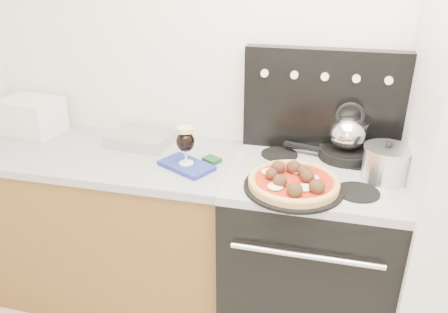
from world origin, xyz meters
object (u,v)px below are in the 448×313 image
(stove_body, at_px, (307,258))
(skillet, at_px, (345,153))
(stock_pot, at_px, (386,164))
(base_cabinet, at_px, (106,227))
(tea_kettle, at_px, (348,130))
(toaster_oven, at_px, (32,116))
(oven_mitt, at_px, (186,166))
(pizza, at_px, (294,180))
(beer_glass, at_px, (186,145))
(pizza_pan, at_px, (293,187))

(stove_body, height_order, skillet, skillet)
(stock_pot, bearing_deg, base_cabinet, 179.05)
(stove_body, xyz_separation_m, tea_kettle, (0.13, 0.19, 0.62))
(toaster_oven, bearing_deg, oven_mitt, -6.00)
(base_cabinet, height_order, oven_mitt, oven_mitt)
(toaster_oven, height_order, skillet, toaster_oven)
(tea_kettle, bearing_deg, stock_pot, -54.99)
(pizza, distance_m, tea_kettle, 0.44)
(stove_body, distance_m, beer_glass, 0.83)
(pizza_pan, distance_m, tea_kettle, 0.45)
(tea_kettle, bearing_deg, beer_glass, -167.02)
(toaster_oven, xyz_separation_m, tea_kettle, (1.70, 0.01, 0.07))
(skillet, bearing_deg, toaster_oven, -179.51)
(pizza_pan, relative_size, stock_pot, 2.14)
(stove_body, distance_m, pizza, 0.56)
(tea_kettle, bearing_deg, toaster_oven, 174.63)
(toaster_oven, relative_size, pizza, 0.82)
(toaster_oven, relative_size, tea_kettle, 1.59)
(beer_glass, bearing_deg, base_cabinet, 170.95)
(beer_glass, xyz_separation_m, pizza, (0.51, -0.12, -0.05))
(toaster_oven, bearing_deg, pizza, -5.99)
(oven_mitt, bearing_deg, base_cabinet, 170.95)
(stove_body, bearing_deg, stock_pot, 0.35)
(toaster_oven, distance_m, oven_mitt, 1.01)
(toaster_oven, xyz_separation_m, skillet, (1.70, 0.01, -0.05))
(pizza, bearing_deg, pizza_pan, 0.00)
(oven_mitt, bearing_deg, pizza_pan, -13.32)
(toaster_oven, bearing_deg, skillet, 7.83)
(pizza, bearing_deg, stock_pot, 25.64)
(oven_mitt, height_order, pizza_pan, pizza_pan)
(stove_body, distance_m, skillet, 0.55)
(toaster_oven, height_order, stock_pot, toaster_oven)
(oven_mitt, bearing_deg, stock_pot, 3.80)
(base_cabinet, height_order, toaster_oven, toaster_oven)
(beer_glass, relative_size, stock_pot, 0.95)
(tea_kettle, xyz_separation_m, stock_pot, (0.16, -0.19, -0.07))
(base_cabinet, height_order, pizza_pan, pizza_pan)
(base_cabinet, relative_size, tea_kettle, 7.46)
(base_cabinet, relative_size, skillet, 5.70)
(beer_glass, relative_size, skillet, 0.73)
(pizza_pan, bearing_deg, beer_glass, 166.68)
(pizza, relative_size, skillet, 1.48)
(base_cabinet, xyz_separation_m, skillet, (1.24, 0.16, 0.51))
(skillet, xyz_separation_m, tea_kettle, (0.00, 0.00, 0.12))
(skillet, height_order, stock_pot, stock_pot)
(skillet, xyz_separation_m, stock_pot, (0.16, -0.19, 0.05))
(beer_glass, relative_size, pizza, 0.49)
(skillet, bearing_deg, pizza, -119.95)
(pizza, height_order, skillet, pizza)
(stove_body, bearing_deg, toaster_oven, 173.63)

